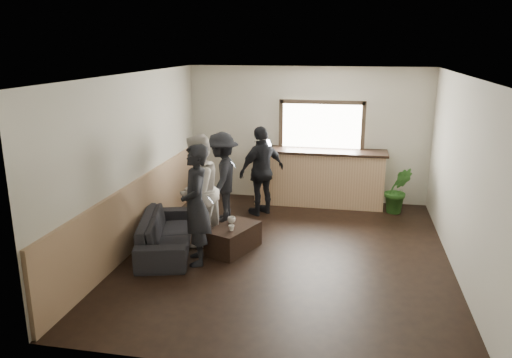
% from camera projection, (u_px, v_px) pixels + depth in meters
% --- Properties ---
extents(ground, '(5.00, 6.00, 0.01)m').
position_uv_depth(ground, '(287.00, 254.00, 7.95)').
color(ground, black).
extents(room_shell, '(5.01, 6.01, 2.80)m').
position_uv_depth(room_shell, '(241.00, 162.00, 7.70)').
color(room_shell, silver).
rests_on(room_shell, ground).
extents(bar_counter, '(2.70, 0.68, 2.13)m').
position_uv_depth(bar_counter, '(319.00, 174.00, 10.28)').
color(bar_counter, tan).
rests_on(bar_counter, ground).
extents(sofa, '(1.25, 2.09, 0.57)m').
position_uv_depth(sofa, '(166.00, 233.00, 8.05)').
color(sofa, black).
rests_on(sofa, ground).
extents(coffee_table, '(0.81, 1.04, 0.41)m').
position_uv_depth(coffee_table, '(233.00, 238.00, 8.04)').
color(coffee_table, black).
rests_on(coffee_table, ground).
extents(cup_a, '(0.14, 0.14, 0.10)m').
position_uv_depth(cup_a, '(232.00, 220.00, 8.13)').
color(cup_a, silver).
rests_on(cup_a, coffee_table).
extents(cup_b, '(0.13, 0.13, 0.09)m').
position_uv_depth(cup_b, '(231.00, 228.00, 7.80)').
color(cup_b, silver).
rests_on(cup_b, coffee_table).
extents(potted_plant, '(0.56, 0.48, 0.93)m').
position_uv_depth(potted_plant, '(398.00, 190.00, 9.76)').
color(potted_plant, '#2D6623').
rests_on(potted_plant, ground).
extents(person_a, '(0.65, 0.78, 1.83)m').
position_uv_depth(person_a, '(196.00, 205.00, 7.42)').
color(person_a, black).
rests_on(person_a, ground).
extents(person_b, '(0.87, 1.02, 1.85)m').
position_uv_depth(person_b, '(198.00, 191.00, 8.12)').
color(person_b, beige).
rests_on(person_b, ground).
extents(person_c, '(0.69, 1.12, 1.68)m').
position_uv_depth(person_c, '(222.00, 177.00, 9.26)').
color(person_c, black).
rests_on(person_c, ground).
extents(person_d, '(1.00, 1.03, 1.73)m').
position_uv_depth(person_d, '(262.00, 171.00, 9.61)').
color(person_d, black).
rests_on(person_d, ground).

